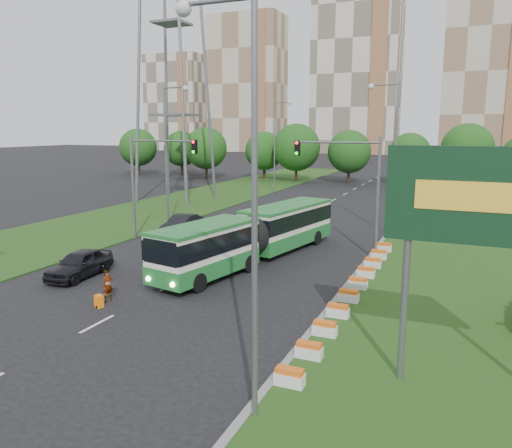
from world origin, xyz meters
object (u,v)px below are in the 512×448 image
at_px(billboard, 487,208).
at_px(car_left_far, 182,224).
at_px(traffic_mast_left, 150,171).
at_px(pedestrian, 108,286).
at_px(car_left_near, 79,264).
at_px(articulated_bus, 252,235).
at_px(shopping_trolley, 99,301).
at_px(traffic_mast_median, 353,177).
at_px(transmission_pylon, 171,4).

height_order(billboard, car_left_far, billboard).
distance_m(traffic_mast_left, car_left_far, 5.54).
height_order(car_left_far, pedestrian, pedestrian).
xyz_separation_m(car_left_near, pedestrian, (4.21, -2.65, 0.01)).
bearing_deg(traffic_mast_left, articulated_bus, -14.55).
distance_m(articulated_bus, shopping_trolley, 11.47).
xyz_separation_m(articulated_bus, car_left_near, (-7.79, -7.26, -0.91)).
bearing_deg(traffic_mast_median, car_left_far, 171.99).
height_order(billboard, transmission_pylon, transmission_pylon).
bearing_deg(traffic_mast_left, traffic_mast_median, 3.77).
distance_m(articulated_bus, pedestrian, 10.58).
distance_m(traffic_mast_left, transmission_pylon, 27.03).
distance_m(car_left_far, pedestrian, 16.20).
distance_m(transmission_pylon, shopping_trolley, 41.98).
bearing_deg(traffic_mast_median, traffic_mast_left, -176.23).
distance_m(billboard, traffic_mast_left, 27.16).
height_order(articulated_bus, car_left_far, articulated_bus).
bearing_deg(pedestrian, billboard, -81.36).
bearing_deg(car_left_far, transmission_pylon, 120.76).
height_order(transmission_pylon, shopping_trolley, transmission_pylon).
height_order(billboard, car_left_near, billboard).
distance_m(billboard, articulated_bus, 18.75).
xyz_separation_m(transmission_pylon, shopping_trolley, (15.70, -32.33, -21.69)).
xyz_separation_m(car_left_far, pedestrian, (5.07, -15.38, 0.01)).
bearing_deg(shopping_trolley, traffic_mast_median, 75.50).
bearing_deg(traffic_mast_left, pedestrian, -64.64).
height_order(traffic_mast_left, articulated_bus, traffic_mast_left).
bearing_deg(traffic_mast_left, billboard, -33.55).
bearing_deg(billboard, car_left_far, 140.47).
xyz_separation_m(billboard, pedestrian, (-16.77, 2.64, -5.37)).
xyz_separation_m(billboard, car_left_near, (-20.98, 5.29, -5.38)).
xyz_separation_m(traffic_mast_left, transmission_pylon, (-9.62, 19.00, 16.65)).
xyz_separation_m(articulated_bus, car_left_far, (-8.65, 5.47, -0.92)).
height_order(traffic_mast_left, car_left_far, traffic_mast_left).
relative_size(transmission_pylon, car_left_near, 9.54).
relative_size(transmission_pylon, car_left_far, 9.34).
bearing_deg(billboard, pedestrian, 171.04).
distance_m(articulated_bus, car_left_far, 10.28).
xyz_separation_m(transmission_pylon, car_left_near, (11.27, -28.71, -21.21)).
distance_m(billboard, shopping_trolley, 17.63).
distance_m(transmission_pylon, car_left_near, 37.43).
bearing_deg(shopping_trolley, articulated_bus, 90.71).
relative_size(car_left_near, shopping_trolley, 7.36).
height_order(traffic_mast_left, transmission_pylon, transmission_pylon).
relative_size(traffic_mast_median, articulated_bus, 0.47).
distance_m(car_left_near, pedestrian, 4.98).
height_order(car_left_near, shopping_trolley, car_left_near).
xyz_separation_m(traffic_mast_left, shopping_trolley, (6.08, -13.33, -5.04)).
height_order(billboard, shopping_trolley, billboard).
bearing_deg(traffic_mast_median, transmission_pylon, 144.00).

